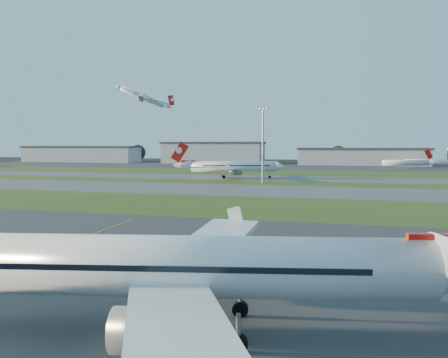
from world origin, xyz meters
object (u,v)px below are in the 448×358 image
(airliner_parked, at_px, (189,268))
(mini_jet_far, at_px, (428,162))
(airliner_taxiing, at_px, (232,167))
(mini_jet_near, at_px, (406,163))
(light_mast_centre, at_px, (263,140))

(airliner_parked, xyz_separation_m, mini_jet_far, (61.03, 246.02, -1.38))
(airliner_taxiing, xyz_separation_m, mini_jet_far, (91.36, 106.57, -1.26))
(airliner_parked, distance_m, mini_jet_near, 237.06)
(mini_jet_far, bearing_deg, airliner_parked, -92.68)
(airliner_parked, relative_size, mini_jet_near, 1.52)
(mini_jet_near, bearing_deg, airliner_parked, -119.27)
(airliner_parked, distance_m, mini_jet_far, 253.48)
(airliner_taxiing, relative_size, mini_jet_far, 1.43)
(airliner_parked, bearing_deg, light_mast_centre, 85.80)
(airliner_parked, xyz_separation_m, airliner_taxiing, (-30.33, 139.45, -0.12))
(airliner_parked, height_order, mini_jet_far, airliner_parked)
(airliner_taxiing, bearing_deg, mini_jet_near, -145.99)
(mini_jet_near, bearing_deg, airliner_taxiing, -147.60)
(airliner_taxiing, height_order, mini_jet_near, airliner_taxiing)
(airliner_parked, bearing_deg, mini_jet_far, 64.79)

